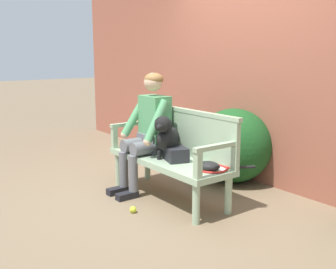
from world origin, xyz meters
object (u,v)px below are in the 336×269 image
sports_bag (176,154)px  tennis_ball (133,210)px  garden_bench (168,163)px  tennis_racket (215,168)px  baseball_glove (208,166)px  person_seated (148,128)px  dog_on_bench (167,137)px

sports_bag → tennis_ball: size_ratio=4.24×
garden_bench → tennis_racket: size_ratio=2.75×
baseball_glove → sports_bag: size_ratio=0.79×
person_seated → dog_on_bench: person_seated is taller
sports_bag → garden_bench: bearing=-179.5°
person_seated → baseball_glove: 0.97m
dog_on_bench → tennis_racket: 0.65m
tennis_racket → tennis_ball: bearing=-127.9°
baseball_glove → sports_bag: (-0.48, -0.02, 0.02)m
tennis_racket → sports_bag: (-0.48, -0.10, 0.06)m
tennis_ball → garden_bench: bearing=103.9°
person_seated → dog_on_bench: (0.35, -0.01, -0.04)m
dog_on_bench → tennis_racket: (0.60, 0.13, -0.22)m
garden_bench → tennis_racket: tennis_racket is taller
dog_on_bench → sports_bag: bearing=13.2°
person_seated → sports_bag: person_seated is taller
garden_bench → baseball_glove: 0.61m
tennis_racket → sports_bag: bearing=-168.4°
dog_on_bench → tennis_ball: 0.82m
tennis_ball → sports_bag: bearing=89.9°
tennis_ball → dog_on_bench: bearing=103.0°
sports_bag → tennis_ball: sports_bag is taller
tennis_racket → baseball_glove: (-0.01, -0.08, 0.04)m
person_seated → tennis_racket: (0.95, 0.12, -0.26)m
dog_on_bench → sports_bag: size_ratio=1.66×
garden_bench → dog_on_bench: bearing=-60.0°
person_seated → dog_on_bench: bearing=-1.6°
baseball_glove → sports_bag: sports_bag is taller
garden_bench → person_seated: 0.47m
garden_bench → tennis_ball: 0.64m
person_seated → baseball_glove: size_ratio=5.96×
garden_bench → dog_on_bench: size_ratio=3.33×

